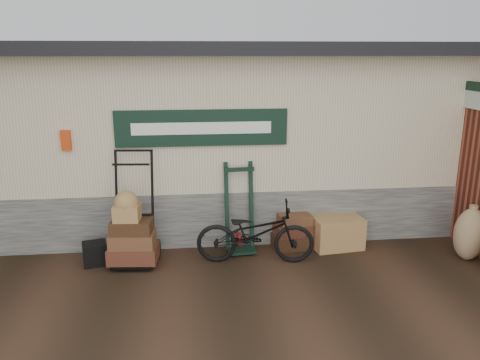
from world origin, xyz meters
name	(u,v)px	position (x,y,z in m)	size (l,w,h in m)	color
ground	(228,274)	(0.00, 0.00, 0.00)	(80.00, 80.00, 0.00)	black
station_building	(215,131)	(-0.01, 2.74, 1.61)	(14.40, 4.10, 3.20)	#4C4C47
porter_trolley	(134,207)	(-1.34, 0.61, 0.85)	(0.85, 0.64, 1.71)	black
green_barrow	(240,208)	(0.26, 0.84, 0.70)	(0.51, 0.43, 1.41)	black
suitcase_stack	(293,231)	(1.12, 0.84, 0.28)	(0.63, 0.40, 0.56)	#372011
wicker_hamper	(337,232)	(1.83, 0.77, 0.25)	(0.78, 0.51, 0.51)	olive
black_trunk	(95,254)	(-1.94, 0.53, 0.17)	(0.34, 0.29, 0.34)	black
bicycle	(255,230)	(0.44, 0.36, 0.51)	(1.75, 0.61, 1.02)	black
burlap_sack_left	(470,234)	(3.67, 0.10, 0.41)	(0.51, 0.43, 0.81)	olive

